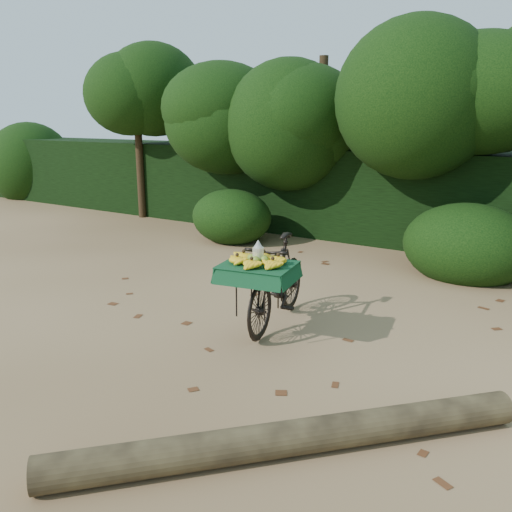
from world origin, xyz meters
The scene contains 7 objects.
ground centered at (0.00, 0.00, 0.00)m, with size 80.00×80.00×0.00m, color tan.
vendor_bicycle centered at (0.07, 0.94, 0.55)m, with size 0.96×1.90×1.08m.
fallen_log centered at (1.51, -1.22, 0.13)m, with size 0.26×0.26×3.63m, color brown.
hedge_backdrop centered at (0.00, 6.30, 0.90)m, with size 26.00×1.80×1.80m, color black.
tree_row centered at (-0.65, 5.50, 2.00)m, with size 14.50×2.00×4.00m, color black, non-canonical shape.
bush_clumps centered at (0.50, 4.30, 0.45)m, with size 8.80×1.70×0.90m, color black, non-canonical shape.
leaf_litter centered at (0.00, 0.65, 0.01)m, with size 7.00×7.30×0.01m, color #552D16, non-canonical shape.
Camera 1 is at (3.23, -4.33, 2.43)m, focal length 38.00 mm.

